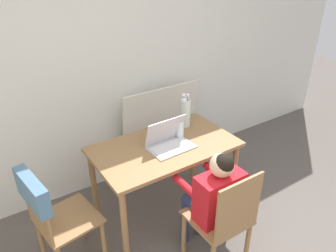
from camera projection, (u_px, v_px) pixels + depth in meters
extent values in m
cube|color=silver|center=(103.00, 64.00, 2.94)|extent=(6.40, 0.05, 2.50)
cube|color=olive|center=(165.00, 147.00, 2.69)|extent=(1.18, 0.68, 0.03)
cylinder|color=olive|center=(125.00, 229.00, 2.39)|extent=(0.05, 0.05, 0.71)
cylinder|color=olive|center=(233.00, 179.00, 2.92)|extent=(0.05, 0.05, 0.71)
cylinder|color=olive|center=(94.00, 186.00, 2.82)|extent=(0.05, 0.05, 0.71)
cylinder|color=olive|center=(193.00, 150.00, 3.34)|extent=(0.05, 0.05, 0.71)
cube|color=olive|center=(217.00, 217.00, 2.38)|extent=(0.40, 0.40, 0.02)
cube|color=olive|center=(239.00, 208.00, 2.13)|extent=(0.38, 0.02, 0.44)
cylinder|color=olive|center=(217.00, 217.00, 2.70)|extent=(0.04, 0.04, 0.42)
cylinder|color=olive|center=(184.00, 234.00, 2.53)|extent=(0.04, 0.04, 0.42)
cylinder|color=olive|center=(247.00, 244.00, 2.45)|extent=(0.04, 0.04, 0.42)
cube|color=olive|center=(68.00, 219.00, 2.37)|extent=(0.45, 0.45, 0.02)
cube|color=olive|center=(36.00, 207.00, 2.14)|extent=(0.07, 0.38, 0.44)
cylinder|color=olive|center=(104.00, 242.00, 2.46)|extent=(0.04, 0.04, 0.42)
cylinder|color=olive|center=(81.00, 218.00, 2.68)|extent=(0.04, 0.04, 0.42)
cylinder|color=olive|center=(41.00, 240.00, 2.48)|extent=(0.04, 0.04, 0.42)
cube|color=slate|center=(32.00, 191.00, 2.08)|extent=(0.14, 0.40, 0.20)
cube|color=red|center=(219.00, 196.00, 2.29)|extent=(0.35, 0.18, 0.37)
sphere|color=beige|center=(222.00, 165.00, 2.17)|extent=(0.17, 0.17, 0.17)
sphere|color=black|center=(224.00, 164.00, 2.15)|extent=(0.14, 0.14, 0.14)
cylinder|color=navy|center=(213.00, 200.00, 2.51)|extent=(0.09, 0.28, 0.09)
cylinder|color=navy|center=(197.00, 208.00, 2.44)|extent=(0.09, 0.28, 0.09)
cylinder|color=navy|center=(200.00, 212.00, 2.73)|extent=(0.07, 0.07, 0.44)
cylinder|color=navy|center=(185.00, 220.00, 2.65)|extent=(0.07, 0.07, 0.44)
cylinder|color=red|center=(216.00, 173.00, 2.51)|extent=(0.06, 0.24, 0.06)
cylinder|color=red|center=(185.00, 186.00, 2.37)|extent=(0.06, 0.24, 0.06)
cube|color=#B2B2B7|center=(171.00, 147.00, 2.65)|extent=(0.37, 0.24, 0.01)
cube|color=silver|center=(171.00, 147.00, 2.64)|extent=(0.32, 0.17, 0.00)
cube|color=#B2B2B7|center=(165.00, 131.00, 2.65)|extent=(0.36, 0.08, 0.22)
cube|color=black|center=(165.00, 131.00, 2.65)|extent=(0.33, 0.07, 0.20)
cylinder|color=silver|center=(185.00, 113.00, 2.93)|extent=(0.09, 0.09, 0.25)
cylinder|color=#3D7A38|center=(187.00, 109.00, 2.93)|extent=(0.01, 0.01, 0.22)
sphere|color=white|center=(187.00, 98.00, 2.88)|extent=(0.04, 0.04, 0.04)
cylinder|color=#3D7A38|center=(184.00, 108.00, 2.92)|extent=(0.01, 0.01, 0.24)
sphere|color=white|center=(184.00, 95.00, 2.86)|extent=(0.04, 0.04, 0.04)
cylinder|color=#3D7A38|center=(184.00, 111.00, 2.91)|extent=(0.01, 0.01, 0.21)
sphere|color=white|center=(184.00, 100.00, 2.86)|extent=(0.05, 0.05, 0.05)
cylinder|color=#3D7A38|center=(187.00, 108.00, 2.90)|extent=(0.01, 0.01, 0.26)
sphere|color=white|center=(188.00, 95.00, 2.83)|extent=(0.03, 0.03, 0.03)
cylinder|color=silver|center=(180.00, 129.00, 2.75)|extent=(0.06, 0.06, 0.16)
cylinder|color=#262628|center=(180.00, 120.00, 2.71)|extent=(0.04, 0.04, 0.02)
cube|color=silver|center=(160.00, 129.00, 3.46)|extent=(0.87, 0.15, 0.97)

